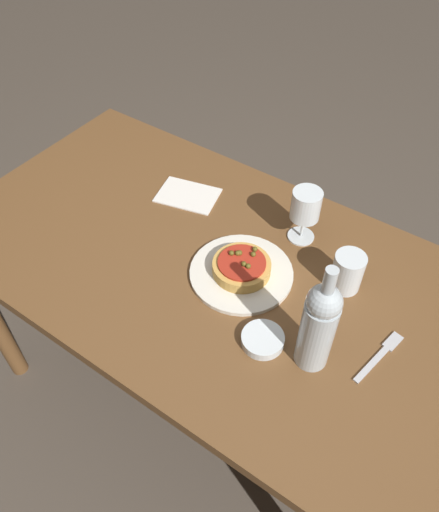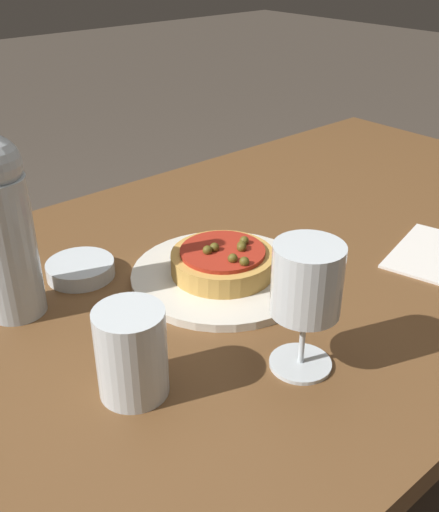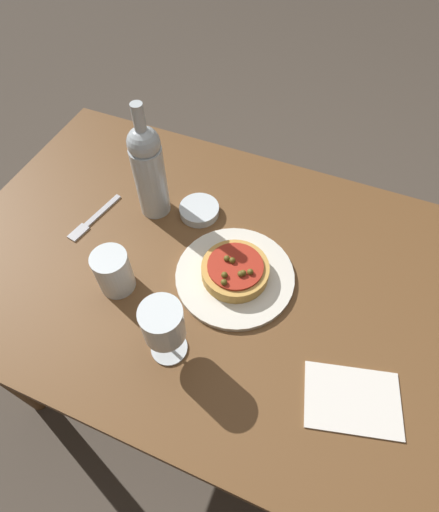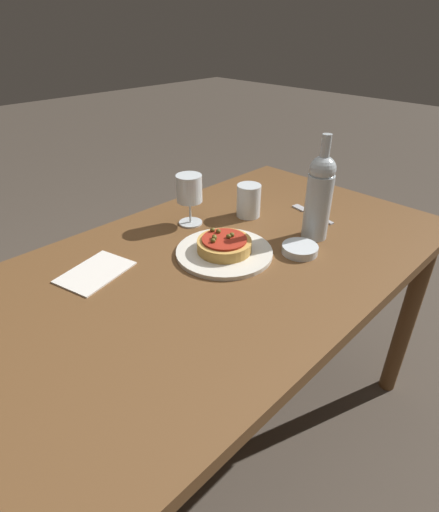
{
  "view_description": "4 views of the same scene",
  "coord_description": "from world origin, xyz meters",
  "px_view_note": "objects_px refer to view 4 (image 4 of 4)",
  "views": [
    {
      "loc": [
        -0.51,
        0.71,
        1.74
      ],
      "look_at": [
        -0.02,
        0.01,
        0.81
      ],
      "focal_mm": 35.0,
      "sensor_mm": 36.0,
      "label": 1
    },
    {
      "loc": [
        -0.58,
        -0.58,
        1.21
      ],
      "look_at": [
        -0.08,
        -0.0,
        0.79
      ],
      "focal_mm": 42.0,
      "sensor_mm": 36.0,
      "label": 2
    },
    {
      "loc": [
        0.07,
        -0.46,
        1.52
      ],
      "look_at": [
        -0.12,
        -0.01,
        0.82
      ],
      "focal_mm": 28.0,
      "sensor_mm": 36.0,
      "label": 3
    },
    {
      "loc": [
        0.6,
        0.66,
        1.32
      ],
      "look_at": [
        -0.02,
        0.03,
        0.79
      ],
      "focal_mm": 28.0,
      "sensor_mm": 36.0,
      "label": 4
    }
  ],
  "objects_px": {
    "dinner_plate": "(224,252)",
    "water_cup": "(249,201)",
    "side_bowl": "(300,249)",
    "wine_bottle": "(319,196)",
    "wine_glass": "(189,190)",
    "pizza": "(224,244)",
    "fork": "(310,213)",
    "dining_table": "(206,293)"
  },
  "relations": [
    {
      "from": "dinner_plate",
      "to": "side_bowl",
      "type": "height_order",
      "value": "side_bowl"
    },
    {
      "from": "pizza",
      "to": "wine_bottle",
      "type": "distance_m",
      "value": 0.31
    },
    {
      "from": "dinner_plate",
      "to": "side_bowl",
      "type": "xyz_separation_m",
      "value": [
        -0.15,
        0.14,
        0.01
      ]
    },
    {
      "from": "wine_glass",
      "to": "pizza",
      "type": "bearing_deg",
      "value": 73.74
    },
    {
      "from": "dinner_plate",
      "to": "fork",
      "type": "height_order",
      "value": "dinner_plate"
    },
    {
      "from": "dining_table",
      "to": "fork",
      "type": "height_order",
      "value": "fork"
    },
    {
      "from": "water_cup",
      "to": "side_bowl",
      "type": "distance_m",
      "value": 0.28
    },
    {
      "from": "dinner_plate",
      "to": "water_cup",
      "type": "relative_size",
      "value": 2.53
    },
    {
      "from": "dining_table",
      "to": "wine_glass",
      "type": "distance_m",
      "value": 0.33
    },
    {
      "from": "wine_bottle",
      "to": "side_bowl",
      "type": "relative_size",
      "value": 3.03
    },
    {
      "from": "dinner_plate",
      "to": "fork",
      "type": "distance_m",
      "value": 0.39
    },
    {
      "from": "water_cup",
      "to": "wine_glass",
      "type": "bearing_deg",
      "value": -27.85
    },
    {
      "from": "water_cup",
      "to": "fork",
      "type": "height_order",
      "value": "water_cup"
    },
    {
      "from": "dining_table",
      "to": "wine_bottle",
      "type": "bearing_deg",
      "value": 161.97
    },
    {
      "from": "wine_glass",
      "to": "side_bowl",
      "type": "height_order",
      "value": "wine_glass"
    },
    {
      "from": "side_bowl",
      "to": "wine_glass",
      "type": "bearing_deg",
      "value": -75.43
    },
    {
      "from": "dining_table",
      "to": "water_cup",
      "type": "relative_size",
      "value": 14.26
    },
    {
      "from": "dinner_plate",
      "to": "water_cup",
      "type": "bearing_deg",
      "value": -153.28
    },
    {
      "from": "pizza",
      "to": "dining_table",
      "type": "bearing_deg",
      "value": 4.93
    },
    {
      "from": "wine_glass",
      "to": "side_bowl",
      "type": "bearing_deg",
      "value": 104.57
    },
    {
      "from": "water_cup",
      "to": "fork",
      "type": "xyz_separation_m",
      "value": [
        -0.16,
        0.14,
        -0.05
      ]
    },
    {
      "from": "wine_glass",
      "to": "fork",
      "type": "bearing_deg",
      "value": 145.28
    },
    {
      "from": "dining_table",
      "to": "water_cup",
      "type": "bearing_deg",
      "value": -158.39
    },
    {
      "from": "wine_glass",
      "to": "wine_bottle",
      "type": "relative_size",
      "value": 0.53
    },
    {
      "from": "water_cup",
      "to": "side_bowl",
      "type": "relative_size",
      "value": 1.06
    },
    {
      "from": "dining_table",
      "to": "dinner_plate",
      "type": "xyz_separation_m",
      "value": [
        -0.08,
        -0.01,
        0.1
      ]
    },
    {
      "from": "pizza",
      "to": "wine_bottle",
      "type": "bearing_deg",
      "value": 155.77
    },
    {
      "from": "dinner_plate",
      "to": "pizza",
      "type": "xyz_separation_m",
      "value": [
        0.0,
        -0.0,
        0.02
      ]
    },
    {
      "from": "dinner_plate",
      "to": "wine_glass",
      "type": "relative_size",
      "value": 1.68
    },
    {
      "from": "wine_glass",
      "to": "fork",
      "type": "distance_m",
      "value": 0.42
    },
    {
      "from": "side_bowl",
      "to": "wine_bottle",
      "type": "bearing_deg",
      "value": -166.31
    },
    {
      "from": "side_bowl",
      "to": "fork",
      "type": "distance_m",
      "value": 0.27
    },
    {
      "from": "dinner_plate",
      "to": "fork",
      "type": "bearing_deg",
      "value": 177.09
    },
    {
      "from": "dinner_plate",
      "to": "fork",
      "type": "relative_size",
      "value": 1.55
    },
    {
      "from": "dinner_plate",
      "to": "pizza",
      "type": "height_order",
      "value": "pizza"
    },
    {
      "from": "dining_table",
      "to": "wine_glass",
      "type": "bearing_deg",
      "value": -123.08
    },
    {
      "from": "water_cup",
      "to": "side_bowl",
      "type": "bearing_deg",
      "value": 72.85
    },
    {
      "from": "wine_glass",
      "to": "side_bowl",
      "type": "relative_size",
      "value": 1.6
    },
    {
      "from": "wine_bottle",
      "to": "side_bowl",
      "type": "height_order",
      "value": "wine_bottle"
    },
    {
      "from": "wine_glass",
      "to": "water_cup",
      "type": "relative_size",
      "value": 1.51
    },
    {
      "from": "pizza",
      "to": "wine_bottle",
      "type": "xyz_separation_m",
      "value": [
        -0.26,
        0.12,
        0.1
      ]
    },
    {
      "from": "wine_glass",
      "to": "water_cup",
      "type": "bearing_deg",
      "value": 152.15
    }
  ]
}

